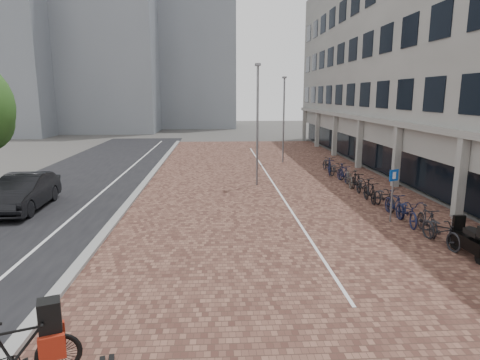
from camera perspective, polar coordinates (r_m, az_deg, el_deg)
name	(u,v)px	position (r m, az deg, el deg)	size (l,w,h in m)	color
ground	(251,261)	(12.87, 1.57, -11.10)	(140.00, 140.00, 0.00)	#474442
plaza_brick	(268,181)	(24.53, 3.86, -0.08)	(14.50, 42.00, 0.04)	brown
street_asphalt	(78,183)	(25.61, -21.37, -0.38)	(8.00, 50.00, 0.03)	black
curb	(147,181)	(24.66, -12.74, -0.14)	(0.35, 42.00, 0.14)	gray
lane_line	(113,182)	(25.06, -17.02, -0.29)	(0.12, 44.00, 0.00)	white
parking_line	(271,180)	(24.55, 4.32, -0.02)	(0.10, 30.00, 0.00)	white
office_building	(427,41)	(31.35, 24.36, 16.99)	(8.40, 40.00, 15.00)	#979792
bg_towers	(118,28)	(62.85, -16.46, 19.39)	(33.00, 23.00, 32.00)	gray
car_dark	(24,192)	(20.50, -27.63, -1.51)	(1.66, 4.76, 1.57)	black
hero_bike	(18,350)	(8.63, -28.29, -19.92)	(2.15, 1.27, 1.47)	black
scooter_front	(469,235)	(15.44, 29.03, -6.69)	(0.46, 1.48, 1.02)	gray
scooter_mid	(470,239)	(14.74, 29.05, -7.10)	(0.55, 1.78, 1.22)	black
parking_sign	(393,188)	(17.25, 20.28, -1.05)	(0.42, 0.22, 2.14)	slate
lamp_near	(257,127)	(22.74, 2.40, 7.33)	(0.12, 0.12, 6.55)	slate
lamp_far	(284,121)	(30.89, 6.02, 8.09)	(0.12, 0.12, 6.22)	slate
bike_row	(365,186)	(21.52, 16.77, -0.82)	(1.26, 15.81, 1.05)	black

